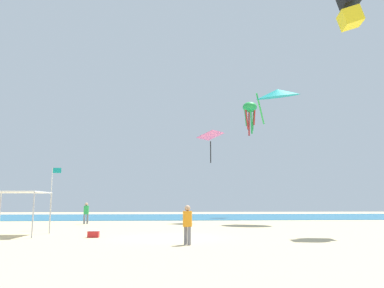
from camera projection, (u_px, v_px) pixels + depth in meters
ground at (169, 239)px, 18.89m from camera, size 110.00×110.00×0.10m
ocean_strip at (165, 217)px, 48.04m from camera, size 110.00×22.03×0.03m
canopy_tent at (17, 194)px, 20.36m from camera, size 2.92×3.03×2.36m
person_near_tent at (187, 221)px, 15.85m from camera, size 0.39×0.41×1.65m
person_leftmost at (86, 211)px, 31.54m from camera, size 0.42×0.42×1.78m
banner_flag at (52, 193)px, 25.09m from camera, size 0.61×0.06×4.11m
cooler_box at (93, 234)px, 19.11m from camera, size 0.57×0.37×0.35m
kite_diamond_pink at (211, 137)px, 35.58m from camera, size 2.72×2.73×2.93m
kite_delta_teal at (278, 93)px, 34.56m from camera, size 5.60×5.62×3.41m
kite_octopus_green at (250, 109)px, 49.30m from camera, size 2.52×2.52×4.40m
kite_box_black at (350, 8)px, 25.14m from camera, size 1.67×1.46×2.91m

